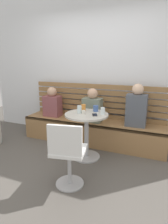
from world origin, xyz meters
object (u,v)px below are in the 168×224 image
at_px(cafe_table, 86,127).
at_px(phone_on_table, 95,115).
at_px(cup_mug_blue, 96,108).
at_px(cup_tumbler_orange, 84,107).
at_px(booth_bench, 92,132).
at_px(person_child_middle, 92,107).
at_px(person_adult, 137,107).
at_px(cup_glass_tall, 79,109).
at_px(white_chair, 68,153).
at_px(cup_espresso_small, 84,112).
at_px(person_child_left, 52,103).
at_px(cup_water_clear, 103,111).

height_order(cafe_table, phone_on_table, phone_on_table).
bearing_deg(cafe_table, phone_on_table, -10.16).
bearing_deg(cup_mug_blue, cup_tumbler_orange, -174.67).
relative_size(booth_bench, person_child_middle, 4.35).
bearing_deg(person_adult, cup_glass_tall, -142.33).
height_order(cup_glass_tall, cup_mug_blue, cup_glass_tall).
xyz_separation_m(white_chair, cup_espresso_small, (-0.12, 0.79, 0.30)).
relative_size(person_adult, cup_mug_blue, 7.72).
bearing_deg(person_child_left, cafe_table, -31.58).
height_order(white_chair, cup_espresso_small, white_chair).
bearing_deg(person_child_middle, person_adult, 3.26).
bearing_deg(booth_bench, cup_mug_blue, -62.01).
relative_size(booth_bench, cup_tumbler_orange, 27.00).
relative_size(person_child_middle, phone_on_table, 4.43).
bearing_deg(person_child_middle, white_chair, -82.10).
height_order(person_adult, person_child_middle, person_adult).
relative_size(white_chair, cup_mug_blue, 8.95).
bearing_deg(person_child_left, person_adult, -0.14).
distance_m(cup_water_clear, phone_on_table, 0.14).
distance_m(cup_water_clear, cup_tumbler_orange, 0.39).
distance_m(cup_espresso_small, cup_glass_tall, 0.08).
bearing_deg(cup_glass_tall, cup_mug_blue, 45.35).
bearing_deg(cup_tumbler_orange, white_chair, -78.26).
relative_size(cup_water_clear, phone_on_table, 0.79).
bearing_deg(cup_glass_tall, booth_bench, 90.64).
bearing_deg(cafe_table, cup_water_clear, 11.63).
height_order(cup_water_clear, cup_glass_tall, cup_glass_tall).
bearing_deg(cup_glass_tall, cafe_table, 3.48).
height_order(booth_bench, cup_mug_blue, cup_mug_blue).
xyz_separation_m(booth_bench, cup_water_clear, (0.37, -0.54, 0.57)).
xyz_separation_m(cafe_table, white_chair, (0.08, -0.81, -0.05)).
bearing_deg(cup_tumbler_orange, phone_on_table, -37.29).
bearing_deg(person_child_left, cup_mug_blue, -21.07).
relative_size(person_adult, cup_water_clear, 6.67).
bearing_deg(cafe_table, cup_tumbler_orange, 124.87).
xyz_separation_m(booth_bench, person_child_left, (-0.87, 0.02, 0.48)).
bearing_deg(cup_water_clear, person_adult, 52.28).
height_order(white_chair, cup_tumbler_orange, white_chair).
bearing_deg(white_chair, person_child_middle, 97.90).
height_order(cafe_table, cup_water_clear, cup_water_clear).
bearing_deg(cup_glass_tall, person_adult, 37.67).
relative_size(booth_bench, cup_glass_tall, 22.50).
xyz_separation_m(person_child_middle, cup_water_clear, (0.35, -0.51, 0.08)).
height_order(white_chair, person_child_left, person_child_left).
relative_size(person_adult, person_child_left, 1.23).
bearing_deg(phone_on_table, booth_bench, 90.00).
distance_m(white_chair, cup_glass_tall, 0.90).
relative_size(person_child_left, cup_tumbler_orange, 5.94).
height_order(cafe_table, person_adult, person_adult).
bearing_deg(cup_mug_blue, cafe_table, -112.78).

